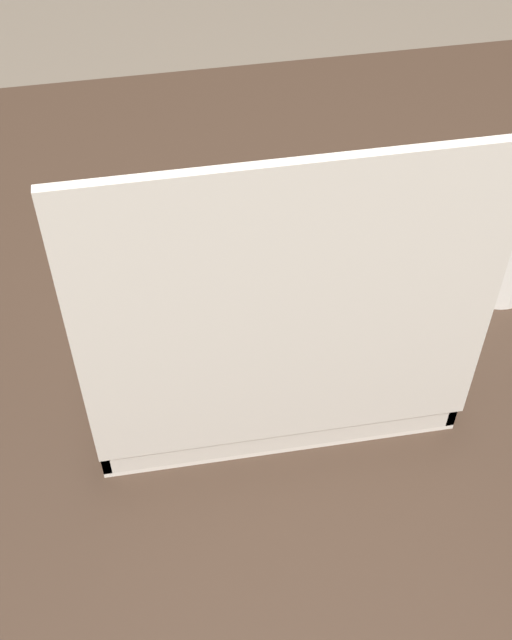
% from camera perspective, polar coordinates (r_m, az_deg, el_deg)
% --- Properties ---
extents(ground_plane, '(8.00, 8.00, 0.00)m').
position_cam_1_polar(ground_plane, '(1.57, 0.61, -17.16)').
color(ground_plane, '#6B6054').
extents(dining_table, '(1.08, 0.91, 0.73)m').
position_cam_1_polar(dining_table, '(1.03, 0.90, -3.00)').
color(dining_table, '#38281E').
rests_on(dining_table, ground_plane).
extents(donut_box, '(0.33, 0.31, 0.35)m').
position_cam_1_polar(donut_box, '(0.84, 0.77, -0.15)').
color(donut_box, silver).
rests_on(donut_box, dining_table).
extents(coffee_mug, '(0.08, 0.08, 0.09)m').
position_cam_1_polar(coffee_mug, '(0.98, 15.64, 4.03)').
color(coffee_mug, white).
rests_on(coffee_mug, dining_table).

